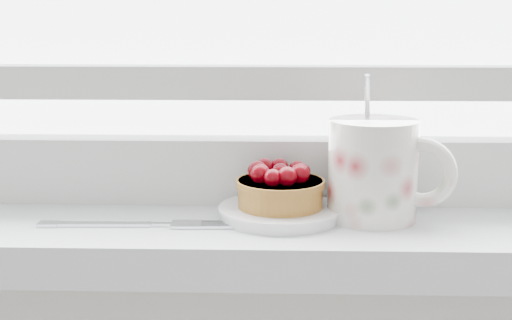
{
  "coord_description": "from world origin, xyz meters",
  "views": [
    {
      "loc": [
        -0.0,
        1.21,
        1.14
      ],
      "look_at": [
        -0.03,
        1.88,
        1.0
      ],
      "focal_mm": 50.0,
      "sensor_mm": 36.0,
      "label": 1
    }
  ],
  "objects_px": {
    "saucer": "(280,212)",
    "floral_mug": "(376,168)",
    "fork": "(135,224)",
    "raspberry_tart": "(280,187)"
  },
  "relations": [
    {
      "from": "saucer",
      "to": "floral_mug",
      "type": "height_order",
      "value": "floral_mug"
    },
    {
      "from": "saucer",
      "to": "floral_mug",
      "type": "bearing_deg",
      "value": 0.24
    },
    {
      "from": "floral_mug",
      "to": "raspberry_tart",
      "type": "bearing_deg",
      "value": -179.87
    },
    {
      "from": "raspberry_tart",
      "to": "floral_mug",
      "type": "relative_size",
      "value": 0.62
    },
    {
      "from": "raspberry_tart",
      "to": "floral_mug",
      "type": "bearing_deg",
      "value": 0.13
    },
    {
      "from": "saucer",
      "to": "fork",
      "type": "relative_size",
      "value": 0.65
    },
    {
      "from": "fork",
      "to": "floral_mug",
      "type": "bearing_deg",
      "value": 7.75
    },
    {
      "from": "saucer",
      "to": "fork",
      "type": "height_order",
      "value": "saucer"
    },
    {
      "from": "saucer",
      "to": "raspberry_tart",
      "type": "xyz_separation_m",
      "value": [
        -0.0,
        0.0,
        0.03
      ]
    },
    {
      "from": "saucer",
      "to": "floral_mug",
      "type": "relative_size",
      "value": 0.86
    }
  ]
}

